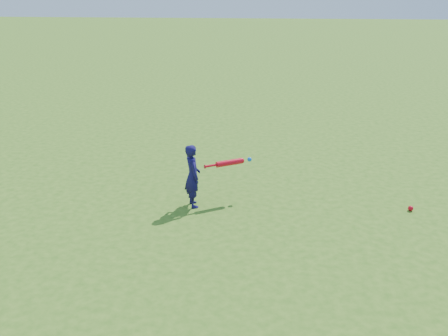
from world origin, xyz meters
name	(u,v)px	position (x,y,z in m)	size (l,w,h in m)	color
ground	(215,214)	(0.00, 0.00, 0.00)	(80.00, 80.00, 0.00)	#386818
child	(193,176)	(-0.35, 0.26, 0.47)	(0.34, 0.22, 0.93)	#140F47
ground_ball_red	(411,208)	(2.78, 0.36, 0.04)	(0.08, 0.08, 0.08)	red
bat_swing	(231,162)	(0.18, 0.52, 0.60)	(0.68, 0.43, 0.09)	red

